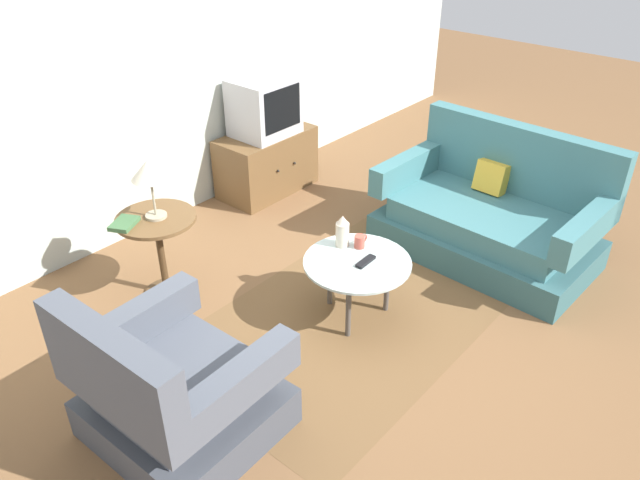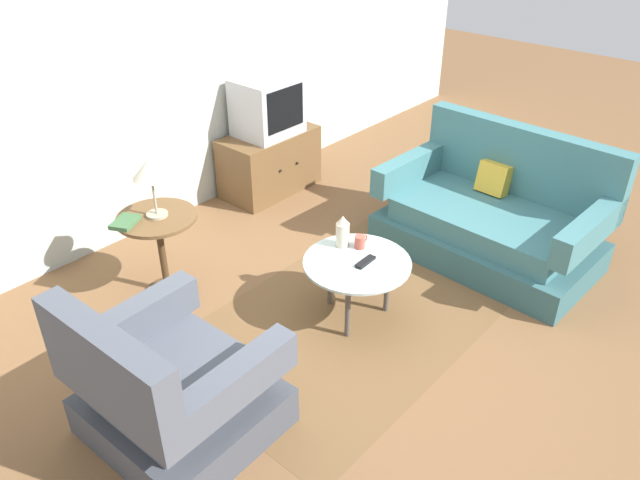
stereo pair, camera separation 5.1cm
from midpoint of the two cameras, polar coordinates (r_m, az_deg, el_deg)
The scene contains 14 objects.
ground_plane at distance 4.25m, azimuth 3.48°, elevation -7.74°, with size 16.00×16.00×0.00m, color brown.
back_wall at distance 5.14m, azimuth -17.08°, elevation 15.10°, with size 9.00×0.12×2.70m, color #B2BCB2.
area_rug at distance 4.33m, azimuth 2.94°, elevation -6.88°, with size 2.47×1.53×0.00m, color brown.
armchair at distance 3.43m, azimuth -13.75°, elevation -13.58°, with size 0.89×0.94×0.92m.
couch at distance 5.02m, azimuth 15.20°, elevation 2.03°, with size 0.99×1.67×0.97m.
coffee_table at distance 4.09m, azimuth 3.07°, elevation -2.47°, with size 0.72×0.72×0.45m.
side_table at distance 4.43m, azimuth -14.96°, elevation 0.10°, with size 0.55×0.55×0.63m.
tv_stand at distance 5.85m, azimuth -5.19°, elevation 7.14°, with size 0.92×0.51×0.57m.
television at distance 5.65m, azimuth -5.44°, elevation 12.14°, with size 0.54×0.46×0.51m.
table_lamp at distance 4.20m, azimuth -15.81°, elevation 6.06°, with size 0.24×0.24×0.42m.
vase at distance 4.17m, azimuth 1.73°, elevation 0.80°, with size 0.09×0.09×0.23m.
mug at distance 4.19m, azimuth 3.35°, elevation -0.12°, with size 0.12×0.07×0.09m.
tv_remote_dark at distance 4.05m, azimuth 3.87°, elevation -1.98°, with size 0.17×0.06×0.02m.
book at distance 4.30m, azimuth -17.93°, elevation 1.45°, with size 0.24×0.21×0.03m.
Camera 1 is at (-2.69, -1.91, 2.69)m, focal length 34.70 mm.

